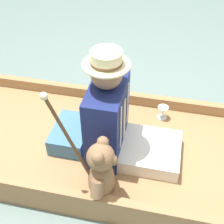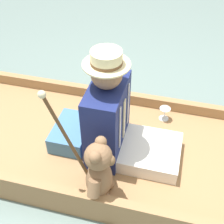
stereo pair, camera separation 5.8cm
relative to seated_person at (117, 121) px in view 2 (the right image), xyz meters
The scene contains 7 objects.
ground_plane 0.44m from the seated_person, 135.92° to the left, with size 16.00×16.00×0.00m, color slate.
punt_boat 0.37m from the seated_person, 135.92° to the left, with size 1.10×3.03×0.23m.
seat_cushion 0.42m from the seated_person, 95.37° to the right, with size 0.37×0.26×0.13m.
seated_person is the anchor object (origin of this frame).
teddy_bear 0.38m from the seated_person, ahead, with size 0.32×0.19×0.46m.
wine_glass 0.57m from the seated_person, 146.19° to the left, with size 0.09×0.09×0.11m.
walking_cane 0.47m from the seated_person, 23.76° to the right, with size 0.04×0.31×0.80m.
Camera 2 is at (1.54, 0.30, 1.86)m, focal length 50.00 mm.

